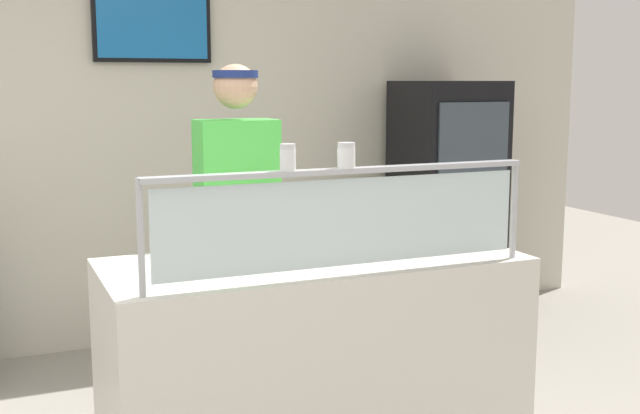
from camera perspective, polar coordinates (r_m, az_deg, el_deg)
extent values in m
cube|color=beige|center=(5.22, -9.44, 5.31)|extent=(6.14, 0.08, 2.70)
cube|color=black|center=(5.10, -11.98, 12.51)|extent=(0.73, 0.04, 0.42)
cube|color=#1966B2|center=(5.08, -11.93, 12.53)|extent=(0.68, 0.01, 0.37)
cube|color=silver|center=(3.44, -0.44, -11.47)|extent=(1.74, 0.75, 0.95)
cylinder|color=#B2B5BC|center=(2.75, -12.78, -2.20)|extent=(0.02, 0.02, 0.41)
cylinder|color=#B2B5BC|center=(3.38, 13.79, -0.16)|extent=(0.02, 0.02, 0.41)
cube|color=silver|center=(2.98, 1.90, -1.11)|extent=(1.48, 0.01, 0.33)
cube|color=#B2B5BC|center=(2.95, 1.92, 2.63)|extent=(1.54, 0.06, 0.02)
cylinder|color=#9EA0A8|center=(3.35, -0.69, -3.43)|extent=(0.43, 0.43, 0.01)
cylinder|color=tan|center=(3.35, -0.69, -3.18)|extent=(0.40, 0.40, 0.02)
cylinder|color=gold|center=(3.34, -0.69, -2.98)|extent=(0.35, 0.35, 0.01)
cube|color=#ADAFB7|center=(3.31, -1.33, -3.02)|extent=(0.11, 0.29, 0.01)
cylinder|color=white|center=(2.85, -2.33, 3.41)|extent=(0.06, 0.06, 0.08)
cylinder|color=white|center=(2.86, -2.33, 3.18)|extent=(0.05, 0.05, 0.05)
cylinder|color=silver|center=(2.85, -2.34, 4.39)|extent=(0.06, 0.06, 0.02)
cylinder|color=white|center=(2.95, 1.91, 3.57)|extent=(0.07, 0.07, 0.08)
cylinder|color=red|center=(2.95, 1.90, 3.34)|extent=(0.06, 0.06, 0.05)
cylinder|color=silver|center=(2.94, 1.91, 4.49)|extent=(0.06, 0.06, 0.02)
cylinder|color=#23232D|center=(3.94, -7.36, -8.82)|extent=(0.13, 0.13, 0.95)
cylinder|color=#23232D|center=(4.01, -4.30, -8.48)|extent=(0.13, 0.13, 0.95)
cube|color=#4CD14C|center=(3.81, -6.00, 2.15)|extent=(0.38, 0.21, 0.55)
sphere|color=tan|center=(3.78, -6.11, 8.62)|extent=(0.21, 0.21, 0.21)
cylinder|color=navy|center=(3.79, -6.12, 9.50)|extent=(0.21, 0.21, 0.04)
cylinder|color=tan|center=(3.68, -2.27, 0.44)|extent=(0.08, 0.34, 0.08)
cube|color=black|center=(5.53, 9.05, 0.22)|extent=(0.63, 0.61, 1.68)
cube|color=#38424C|center=(5.27, 10.88, 0.10)|extent=(0.53, 0.02, 1.34)
cylinder|color=blue|center=(5.26, 8.71, 0.70)|extent=(0.06, 0.06, 0.20)
cylinder|color=red|center=(5.32, 9.73, 0.77)|extent=(0.06, 0.06, 0.20)
cylinder|color=green|center=(5.38, 10.73, 0.83)|extent=(0.06, 0.06, 0.20)
cylinder|color=green|center=(5.44, 11.70, 0.90)|extent=(0.06, 0.06, 0.20)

